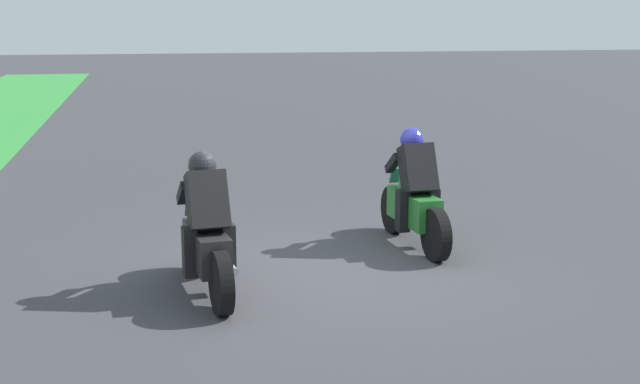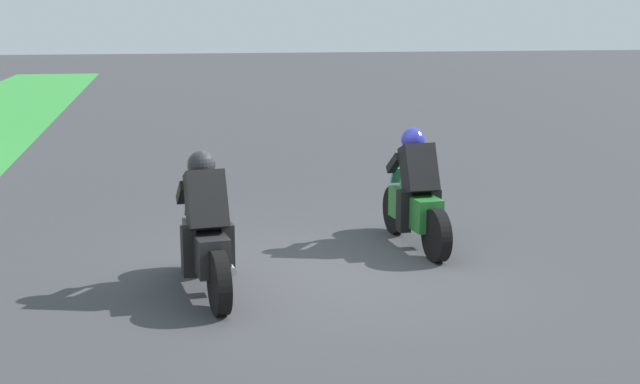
% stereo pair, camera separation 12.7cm
% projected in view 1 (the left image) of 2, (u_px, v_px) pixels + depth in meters
% --- Properties ---
extents(ground_plane, '(120.00, 120.00, 0.00)m').
position_uv_depth(ground_plane, '(324.00, 272.00, 9.65)').
color(ground_plane, '#3A3A3E').
extents(rider_lane_a, '(2.04, 0.55, 1.51)m').
position_uv_depth(rider_lane_a, '(414.00, 198.00, 10.62)').
color(rider_lane_a, black).
rests_on(rider_lane_a, ground_plane).
extents(rider_lane_b, '(2.04, 0.58, 1.51)m').
position_uv_depth(rider_lane_b, '(207.00, 236.00, 8.80)').
color(rider_lane_b, black).
rests_on(rider_lane_b, ground_plane).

